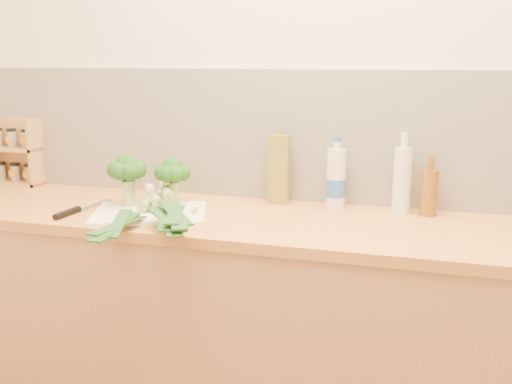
% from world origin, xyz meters
% --- Properties ---
extents(room_shell, '(3.50, 3.50, 3.50)m').
position_xyz_m(room_shell, '(0.00, 1.49, 1.17)').
color(room_shell, beige).
rests_on(room_shell, ground).
extents(counter, '(3.20, 0.62, 0.90)m').
position_xyz_m(counter, '(0.00, 1.20, 0.45)').
color(counter, '#B57A4B').
rests_on(counter, ground).
extents(chopping_board, '(0.50, 0.43, 0.01)m').
position_xyz_m(chopping_board, '(-0.59, 1.11, 0.91)').
color(chopping_board, white).
rests_on(chopping_board, counter).
extents(broccoli_left, '(0.15, 0.15, 0.21)m').
position_xyz_m(broccoli_left, '(-0.71, 1.17, 1.06)').
color(broccoli_left, '#94A761').
rests_on(broccoli_left, chopping_board).
extents(broccoli_right, '(0.14, 0.15, 0.19)m').
position_xyz_m(broccoli_right, '(-0.55, 1.23, 1.04)').
color(broccoli_right, '#94A761').
rests_on(broccoli_right, chopping_board).
extents(leek_front, '(0.15, 0.71, 0.04)m').
position_xyz_m(leek_front, '(-0.61, 1.09, 0.94)').
color(leek_front, white).
rests_on(leek_front, chopping_board).
extents(leek_mid, '(0.42, 0.62, 0.04)m').
position_xyz_m(leek_mid, '(-0.55, 1.09, 0.95)').
color(leek_mid, white).
rests_on(leek_mid, chopping_board).
extents(leek_back, '(0.37, 0.61, 0.04)m').
position_xyz_m(leek_back, '(-0.51, 1.10, 0.97)').
color(leek_back, white).
rests_on(leek_back, chopping_board).
extents(chefs_knife, '(0.07, 0.34, 0.02)m').
position_xyz_m(chefs_knife, '(-0.88, 1.05, 0.91)').
color(chefs_knife, silver).
rests_on(chefs_knife, counter).
extents(spice_rack, '(0.27, 0.11, 0.32)m').
position_xyz_m(spice_rack, '(-1.45, 1.44, 1.04)').
color(spice_rack, tan).
rests_on(spice_rack, counter).
extents(oil_tin, '(0.08, 0.05, 0.31)m').
position_xyz_m(oil_tin, '(-0.16, 1.42, 1.04)').
color(oil_tin, olive).
rests_on(oil_tin, counter).
extents(glass_bottle, '(0.07, 0.07, 0.31)m').
position_xyz_m(glass_bottle, '(0.32, 1.41, 1.03)').
color(glass_bottle, silver).
rests_on(glass_bottle, counter).
extents(amber_bottle, '(0.06, 0.06, 0.23)m').
position_xyz_m(amber_bottle, '(0.42, 1.40, 0.99)').
color(amber_bottle, brown).
rests_on(amber_bottle, counter).
extents(water_bottle, '(0.08, 0.08, 0.27)m').
position_xyz_m(water_bottle, '(0.07, 1.41, 1.01)').
color(water_bottle, silver).
rests_on(water_bottle, counter).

